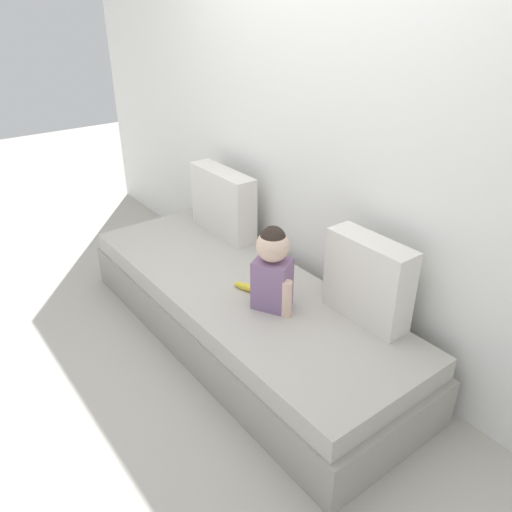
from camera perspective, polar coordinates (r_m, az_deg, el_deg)
The scene contains 7 objects.
ground_plane at distance 3.24m, azimuth -1.57°, elevation -9.28°, with size 12.00×12.00×0.00m, color #B2ADA3.
back_wall at distance 3.06m, azimuth 6.81°, elevation 11.55°, with size 5.63×0.10×2.21m, color white.
couch at distance 3.12m, azimuth -1.61°, elevation -6.38°, with size 2.43×0.85×0.40m.
throw_pillow_left at distance 3.57m, azimuth -3.75°, elevation 6.06°, with size 0.59×0.16×0.46m, color silver.
throw_pillow_right at distance 2.67m, azimuth 12.48°, elevation -2.63°, with size 0.48×0.16×0.46m, color silver.
toddler at distance 2.69m, azimuth 1.79°, elevation -1.20°, with size 0.30×0.23×0.48m.
banana at distance 2.95m, azimuth -1.11°, elevation -3.51°, with size 0.17×0.04×0.04m, color yellow.
Camera 1 is at (2.11, -1.49, 1.96)m, focal length 35.55 mm.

